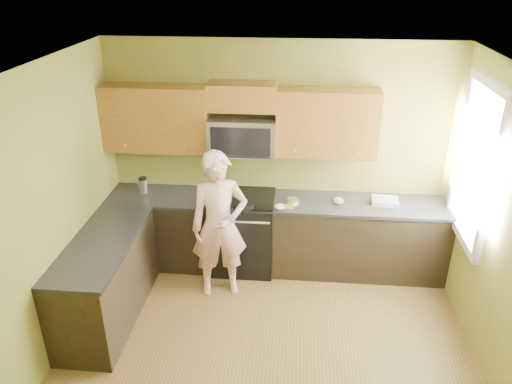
# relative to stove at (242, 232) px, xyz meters

# --- Properties ---
(floor) EXTENTS (4.00, 4.00, 0.00)m
(floor) POSITION_rel_stove_xyz_m (0.40, -1.68, -0.47)
(floor) COLOR brown
(floor) RESTS_ON ground
(ceiling) EXTENTS (4.00, 4.00, 0.00)m
(ceiling) POSITION_rel_stove_xyz_m (0.40, -1.68, 2.23)
(ceiling) COLOR white
(ceiling) RESTS_ON ground
(wall_back) EXTENTS (4.00, 0.00, 4.00)m
(wall_back) POSITION_rel_stove_xyz_m (0.40, 0.32, 0.88)
(wall_back) COLOR olive
(wall_back) RESTS_ON ground
(wall_left) EXTENTS (0.00, 4.00, 4.00)m
(wall_left) POSITION_rel_stove_xyz_m (-1.60, -1.68, 0.88)
(wall_left) COLOR olive
(wall_left) RESTS_ON ground
(cabinet_back_run) EXTENTS (4.00, 0.60, 0.88)m
(cabinet_back_run) POSITION_rel_stove_xyz_m (0.40, 0.02, -0.03)
(cabinet_back_run) COLOR black
(cabinet_back_run) RESTS_ON floor
(cabinet_left_run) EXTENTS (0.60, 1.60, 0.88)m
(cabinet_left_run) POSITION_rel_stove_xyz_m (-1.30, -1.08, -0.03)
(cabinet_left_run) COLOR black
(cabinet_left_run) RESTS_ON floor
(countertop_back) EXTENTS (4.00, 0.62, 0.04)m
(countertop_back) POSITION_rel_stove_xyz_m (0.40, 0.01, 0.43)
(countertop_back) COLOR black
(countertop_back) RESTS_ON cabinet_back_run
(countertop_left) EXTENTS (0.62, 1.60, 0.04)m
(countertop_left) POSITION_rel_stove_xyz_m (-1.29, -1.08, 0.43)
(countertop_left) COLOR black
(countertop_left) RESTS_ON cabinet_left_run
(stove) EXTENTS (0.76, 0.65, 0.95)m
(stove) POSITION_rel_stove_xyz_m (0.00, 0.00, 0.00)
(stove) COLOR black
(stove) RESTS_ON floor
(microwave) EXTENTS (0.76, 0.40, 0.42)m
(microwave) POSITION_rel_stove_xyz_m (0.00, 0.12, 0.97)
(microwave) COLOR silver
(microwave) RESTS_ON wall_back
(upper_cab_left) EXTENTS (1.22, 0.33, 0.75)m
(upper_cab_left) POSITION_rel_stove_xyz_m (-0.99, 0.16, 0.97)
(upper_cab_left) COLOR brown
(upper_cab_left) RESTS_ON wall_back
(upper_cab_right) EXTENTS (1.12, 0.33, 0.75)m
(upper_cab_right) POSITION_rel_stove_xyz_m (0.94, 0.16, 0.97)
(upper_cab_right) COLOR brown
(upper_cab_right) RESTS_ON wall_back
(upper_cab_over_mw) EXTENTS (0.76, 0.33, 0.30)m
(upper_cab_over_mw) POSITION_rel_stove_xyz_m (0.00, 0.16, 1.62)
(upper_cab_over_mw) COLOR brown
(upper_cab_over_mw) RESTS_ON wall_back
(window) EXTENTS (0.06, 1.06, 1.66)m
(window) POSITION_rel_stove_xyz_m (2.38, -0.48, 1.17)
(window) COLOR white
(window) RESTS_ON wall_right
(woman) EXTENTS (0.70, 0.55, 1.70)m
(woman) POSITION_rel_stove_xyz_m (-0.19, -0.53, 0.37)
(woman) COLOR #DC7B6E
(woman) RESTS_ON floor
(frying_pan) EXTENTS (0.30, 0.45, 0.05)m
(frying_pan) POSITION_rel_stove_xyz_m (0.04, -0.26, 0.47)
(frying_pan) COLOR black
(frying_pan) RESTS_ON stove
(butter_tub) EXTENTS (0.17, 0.17, 0.09)m
(butter_tub) POSITION_rel_stove_xyz_m (0.60, -0.09, 0.45)
(butter_tub) COLOR #D9E83D
(butter_tub) RESTS_ON countertop_back
(toast_slice) EXTENTS (0.11, 0.11, 0.01)m
(toast_slice) POSITION_rel_stove_xyz_m (0.55, -0.16, 0.45)
(toast_slice) COLOR #B27F47
(toast_slice) RESTS_ON countertop_back
(napkin_a) EXTENTS (0.14, 0.14, 0.06)m
(napkin_a) POSITION_rel_stove_xyz_m (0.45, -0.21, 0.48)
(napkin_a) COLOR silver
(napkin_a) RESTS_ON countertop_back
(napkin_b) EXTENTS (0.15, 0.16, 0.07)m
(napkin_b) POSITION_rel_stove_xyz_m (1.12, -0.01, 0.48)
(napkin_b) COLOR silver
(napkin_b) RESTS_ON countertop_back
(dish_towel) EXTENTS (0.32, 0.26, 0.05)m
(dish_towel) POSITION_rel_stove_xyz_m (1.66, 0.05, 0.47)
(dish_towel) COLOR silver
(dish_towel) RESTS_ON countertop_back
(travel_mug) EXTENTS (0.12, 0.12, 0.20)m
(travel_mug) POSITION_rel_stove_xyz_m (-1.19, 0.06, 0.45)
(travel_mug) COLOR silver
(travel_mug) RESTS_ON countertop_back
(glass_a) EXTENTS (0.08, 0.08, 0.12)m
(glass_a) POSITION_rel_stove_xyz_m (-1.28, 0.20, 0.51)
(glass_a) COLOR silver
(glass_a) RESTS_ON countertop_back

